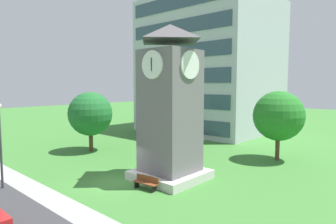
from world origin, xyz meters
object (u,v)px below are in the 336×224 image
Objects in this scene: street_lamp at (0,136)px; tree_by_building at (278,116)px; park_bench at (146,182)px; tree_near_tower at (90,114)px; clock_tower at (170,111)px.

tree_by_building is at bearing 61.42° from street_lamp.
park_bench is 0.30× the size of tree_near_tower.
clock_tower is 12.19m from tree_near_tower.
street_lamp is at bearing -118.58° from tree_by_building.
tree_by_building is (3.39, 13.26, 3.58)m from park_bench.
tree_near_tower is at bearing 117.01° from street_lamp.
tree_near_tower is (-5.18, 10.17, 0.36)m from street_lamp.
tree_by_building is at bearing 30.48° from tree_near_tower.
park_bench is at bearing -17.76° from tree_near_tower.
tree_near_tower is (-12.08, 1.24, -1.08)m from clock_tower.
clock_tower is at bearing -109.38° from tree_by_building.
clock_tower is 1.80× the size of tree_near_tower.
clock_tower is at bearing -5.84° from tree_near_tower.
tree_by_building is (10.60, 19.46, 0.53)m from street_lamp.
tree_by_building reaches higher than street_lamp.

